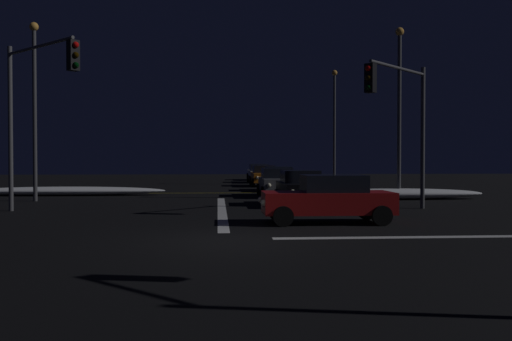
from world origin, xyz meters
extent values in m
cube|color=black|center=(0.00, 0.00, -0.05)|extent=(120.00, 120.00, 0.10)
cube|color=white|center=(0.00, 8.03, 0.00)|extent=(0.35, 13.74, 0.01)
cube|color=yellow|center=(0.00, 19.63, 0.00)|extent=(22.00, 0.15, 0.01)
ellipsoid|color=white|center=(-8.83, 17.86, 0.25)|extent=(11.33, 1.50, 0.50)
ellipsoid|color=white|center=(8.83, 13.67, 0.28)|extent=(9.49, 1.50, 0.56)
cube|color=black|center=(3.56, 10.40, 0.67)|extent=(1.80, 4.20, 0.70)
cube|color=black|center=(3.56, 10.60, 1.29)|extent=(1.60, 2.00, 0.55)
cylinder|color=black|center=(4.46, 8.85, 0.32)|extent=(0.22, 0.64, 0.64)
cylinder|color=black|center=(2.66, 8.85, 0.32)|extent=(0.22, 0.64, 0.64)
cylinder|color=black|center=(4.46, 11.95, 0.32)|extent=(0.22, 0.64, 0.64)
cylinder|color=black|center=(2.66, 11.95, 0.32)|extent=(0.22, 0.64, 0.64)
sphere|color=#F9EFC6|center=(4.21, 8.28, 0.72)|extent=(0.22, 0.22, 0.22)
sphere|color=#F9EFC6|center=(2.91, 8.28, 0.72)|extent=(0.22, 0.22, 0.22)
cube|color=slate|center=(3.12, 16.30, 0.67)|extent=(1.80, 4.20, 0.70)
cube|color=black|center=(3.12, 16.50, 1.29)|extent=(1.60, 2.00, 0.55)
cylinder|color=black|center=(4.02, 14.75, 0.32)|extent=(0.22, 0.64, 0.64)
cylinder|color=black|center=(2.22, 14.75, 0.32)|extent=(0.22, 0.64, 0.64)
cylinder|color=black|center=(4.02, 17.85, 0.32)|extent=(0.22, 0.64, 0.64)
cylinder|color=black|center=(2.22, 17.85, 0.32)|extent=(0.22, 0.64, 0.64)
sphere|color=#F9EFC6|center=(3.77, 14.18, 0.72)|extent=(0.22, 0.22, 0.22)
sphere|color=#F9EFC6|center=(2.47, 14.18, 0.72)|extent=(0.22, 0.22, 0.22)
cube|color=#14512D|center=(3.77, 21.60, 0.67)|extent=(1.80, 4.20, 0.70)
cube|color=black|center=(3.77, 21.80, 1.29)|extent=(1.60, 2.00, 0.55)
cylinder|color=black|center=(4.67, 20.05, 0.32)|extent=(0.22, 0.64, 0.64)
cylinder|color=black|center=(2.87, 20.05, 0.32)|extent=(0.22, 0.64, 0.64)
cylinder|color=black|center=(4.67, 23.15, 0.32)|extent=(0.22, 0.64, 0.64)
cylinder|color=black|center=(2.87, 23.15, 0.32)|extent=(0.22, 0.64, 0.64)
sphere|color=#F9EFC6|center=(4.42, 19.48, 0.72)|extent=(0.22, 0.22, 0.22)
sphere|color=#F9EFC6|center=(3.12, 19.48, 0.72)|extent=(0.22, 0.22, 0.22)
cube|color=#C66014|center=(3.34, 27.78, 0.67)|extent=(1.80, 4.20, 0.70)
cube|color=black|center=(3.34, 27.98, 1.29)|extent=(1.60, 2.00, 0.55)
cylinder|color=black|center=(4.24, 26.23, 0.32)|extent=(0.22, 0.64, 0.64)
cylinder|color=black|center=(2.44, 26.23, 0.32)|extent=(0.22, 0.64, 0.64)
cylinder|color=black|center=(4.24, 29.33, 0.32)|extent=(0.22, 0.64, 0.64)
cylinder|color=black|center=(2.44, 29.33, 0.32)|extent=(0.22, 0.64, 0.64)
sphere|color=#F9EFC6|center=(3.99, 25.66, 0.72)|extent=(0.22, 0.22, 0.22)
sphere|color=#F9EFC6|center=(2.69, 25.66, 0.72)|extent=(0.22, 0.22, 0.22)
cube|color=#B7B7BC|center=(3.48, 34.18, 0.67)|extent=(1.80, 4.20, 0.70)
cube|color=black|center=(3.48, 34.38, 1.29)|extent=(1.60, 2.00, 0.55)
cylinder|color=black|center=(4.38, 32.63, 0.32)|extent=(0.22, 0.64, 0.64)
cylinder|color=black|center=(2.58, 32.63, 0.32)|extent=(0.22, 0.64, 0.64)
cylinder|color=black|center=(4.38, 35.73, 0.32)|extent=(0.22, 0.64, 0.64)
cylinder|color=black|center=(2.58, 35.73, 0.32)|extent=(0.22, 0.64, 0.64)
sphere|color=#F9EFC6|center=(4.13, 32.06, 0.72)|extent=(0.22, 0.22, 0.22)
sphere|color=#F9EFC6|center=(2.83, 32.06, 0.72)|extent=(0.22, 0.22, 0.22)
cube|color=silver|center=(3.75, 39.86, 0.67)|extent=(1.80, 4.20, 0.70)
cube|color=black|center=(3.75, 40.06, 1.29)|extent=(1.60, 2.00, 0.55)
cylinder|color=black|center=(4.65, 38.31, 0.32)|extent=(0.22, 0.64, 0.64)
cylinder|color=black|center=(2.85, 38.31, 0.32)|extent=(0.22, 0.64, 0.64)
cylinder|color=black|center=(4.65, 41.41, 0.32)|extent=(0.22, 0.64, 0.64)
cylinder|color=black|center=(2.85, 41.41, 0.32)|extent=(0.22, 0.64, 0.64)
sphere|color=#F9EFC6|center=(4.40, 37.74, 0.72)|extent=(0.22, 0.22, 0.22)
sphere|color=#F9EFC6|center=(3.10, 37.74, 0.72)|extent=(0.22, 0.22, 0.22)
cube|color=maroon|center=(3.39, 3.43, 0.67)|extent=(4.20, 1.80, 0.70)
cube|color=black|center=(3.59, 3.43, 1.29)|extent=(2.00, 1.60, 0.55)
cylinder|color=black|center=(1.84, 2.53, 0.32)|extent=(0.64, 0.22, 0.64)
cylinder|color=black|center=(1.84, 4.33, 0.32)|extent=(0.64, 0.22, 0.64)
cylinder|color=black|center=(4.94, 2.53, 0.32)|extent=(0.64, 0.22, 0.64)
cylinder|color=black|center=(4.94, 4.33, 0.32)|extent=(0.64, 0.22, 0.64)
sphere|color=#F9EFC6|center=(1.27, 2.78, 0.72)|extent=(0.22, 0.22, 0.22)
sphere|color=#F9EFC6|center=(1.27, 4.08, 0.72)|extent=(0.22, 0.22, 0.22)
cylinder|color=#4C4C51|center=(-8.43, 8.43, 3.29)|extent=(0.18, 0.18, 6.57)
cylinder|color=#4C4C51|center=(-6.78, 6.78, 6.27)|extent=(3.39, 3.39, 0.12)
cube|color=black|center=(-5.12, 5.12, 5.65)|extent=(0.46, 0.46, 1.05)
sphere|color=red|center=(-5.01, 5.01, 5.99)|extent=(0.22, 0.22, 0.22)
sphere|color=black|center=(-5.01, 5.01, 5.65)|extent=(0.22, 0.22, 0.22)
sphere|color=black|center=(-5.01, 5.01, 5.30)|extent=(0.22, 0.22, 0.22)
cylinder|color=#4C4C51|center=(8.43, 8.43, 2.96)|extent=(0.18, 0.18, 5.92)
cylinder|color=#4C4C51|center=(6.88, 6.88, 5.62)|extent=(3.19, 3.19, 0.12)
cube|color=black|center=(5.33, 5.33, 5.00)|extent=(0.46, 0.46, 1.05)
sphere|color=red|center=(5.22, 5.22, 5.34)|extent=(0.22, 0.22, 0.22)
sphere|color=black|center=(5.22, 5.22, 5.00)|extent=(0.22, 0.22, 0.22)
sphere|color=black|center=(5.22, 5.22, 4.65)|extent=(0.22, 0.22, 0.22)
cylinder|color=#424247|center=(-9.13, 13.63, 4.19)|extent=(0.20, 0.20, 8.37)
sphere|color=#F9AD47|center=(-9.13, 13.63, 8.55)|extent=(0.44, 0.44, 0.44)
cylinder|color=#424247|center=(9.13, 13.63, 4.21)|extent=(0.20, 0.20, 8.41)
sphere|color=#F9AD47|center=(9.13, 13.63, 8.59)|extent=(0.44, 0.44, 0.44)
cylinder|color=#424247|center=(9.13, 29.63, 4.37)|extent=(0.20, 0.20, 8.74)
sphere|color=#F9AD47|center=(9.13, 29.63, 8.92)|extent=(0.44, 0.44, 0.44)
camera|label=1|loc=(-0.17, -14.61, 2.11)|focal=39.39mm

